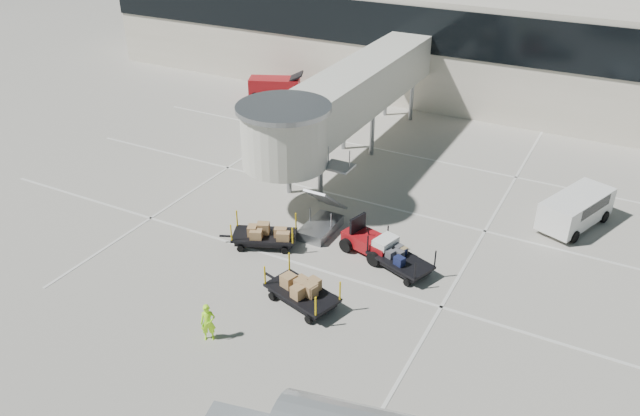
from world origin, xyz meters
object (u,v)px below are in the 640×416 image
Objects in this scene: ground_worker at (208,322)px; box_cart_far at (263,235)px; minivan at (577,207)px; belt_loader at (275,88)px; baggage_tug at (370,242)px; box_cart_near at (302,292)px; suitcase_cart at (399,260)px.

box_cart_far is at bearing 72.11° from ground_worker.
minivan reaches higher than box_cart_far.
baggage_tug is at bearing -70.64° from belt_loader.
belt_loader is at bearing 83.39° from ground_worker.
baggage_tug is 5.26m from box_cart_far.
minivan is 26.03m from belt_loader.
baggage_tug is at bearing 95.45° from box_cart_near.
box_cart_far is 21.89m from belt_loader.
baggage_tug is 23.37m from belt_loader.
baggage_tug is 11.14m from minivan.
ground_worker is 28.77m from belt_loader.
belt_loader is at bearing 148.38° from baggage_tug.
box_cart_far is 0.84× the size of belt_loader.
box_cart_near is 5.08m from box_cart_far.
suitcase_cart is at bearing -13.31° from box_cart_far.
suitcase_cart is 9.33m from ground_worker.
suitcase_cart is 5.07m from box_cart_near.
suitcase_cart is 10.44m from minivan.
box_cart_far is (-6.67, -1.16, 0.05)m from suitcase_cart.
ground_worker reaches higher than box_cart_far.
minivan is (6.54, 8.12, 0.51)m from suitcase_cart.
minivan reaches higher than box_cart_near.
minivan is (13.21, 9.28, 0.46)m from box_cart_far.
belt_loader is at bearing 155.38° from suitcase_cart.
belt_loader reaches higher than minivan.
ground_worker reaches higher than box_cart_near.
ground_worker reaches higher than suitcase_cart.
box_cart_far is (-4.94, -1.82, -0.05)m from baggage_tug.
baggage_tug is 0.76× the size of suitcase_cart.
belt_loader reaches higher than baggage_tug.
baggage_tug is 9.18m from ground_worker.
box_cart_far is at bearing -149.47° from suitcase_cart.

